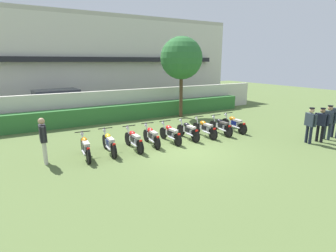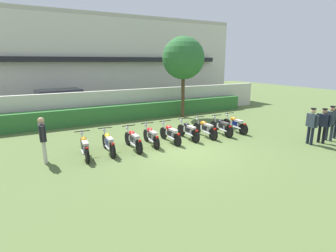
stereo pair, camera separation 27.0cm
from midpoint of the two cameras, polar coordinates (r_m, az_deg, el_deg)
name	(u,v)px [view 2 (the right image)]	position (r m, az deg, el deg)	size (l,w,h in m)	color
ground	(186,151)	(11.21, 4.66, -5.33)	(60.00, 60.00, 0.00)	#566B38
building	(96,62)	(24.20, -15.00, 13.28)	(23.64, 6.50, 7.22)	beige
compound_wall	(125,104)	(17.65, -8.92, 4.78)	(22.46, 0.30, 1.87)	beige
hedge_row	(129,112)	(17.08, -8.06, 3.03)	(17.97, 0.70, 1.00)	#337033
parked_car	(62,104)	(18.79, -21.55, 4.53)	(4.68, 2.48, 1.89)	silver
tree_near_inspector	(183,58)	(17.50, 3.81, 14.45)	(2.73, 2.73, 5.24)	#4C3823
motorcycle_in_row_0	(85,146)	(10.72, -16.96, -4.25)	(0.60, 1.89, 0.97)	black
motorcycle_in_row_1	(108,142)	(11.02, -12.12, -3.48)	(0.60, 1.95, 0.96)	black
motorcycle_in_row_2	(133,139)	(11.29, -6.91, -2.87)	(0.60, 1.92, 0.96)	black
motorcycle_in_row_3	(151,136)	(11.78, -3.04, -2.11)	(0.60, 1.84, 0.94)	black
motorcycle_in_row_4	(170,133)	(12.16, 1.11, -1.57)	(0.60, 1.87, 0.94)	black
motorcycle_in_row_5	(188,130)	(12.68, 5.00, -0.93)	(0.60, 1.84, 0.96)	black
motorcycle_in_row_6	(205,128)	(13.19, 8.61, -0.48)	(0.60, 1.92, 0.95)	black
motorcycle_in_row_7	(221,126)	(13.73, 12.06, -0.05)	(0.60, 1.81, 0.96)	black
motorcycle_in_row_8	(235,124)	(14.43, 14.84, 0.47)	(0.60, 1.91, 0.96)	black
inspector_person	(43,136)	(10.57, -24.89, -1.99)	(0.23, 0.69, 1.72)	beige
officer_0	(312,123)	(13.46, 29.25, 0.54)	(0.32, 0.65, 1.66)	black
officer_1	(323,123)	(13.94, 31.10, 0.56)	(0.27, 0.65, 1.62)	black
officer_2	(331,120)	(14.54, 32.30, 1.03)	(0.24, 0.67, 1.67)	#28333D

